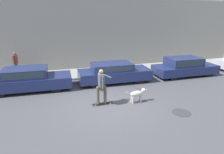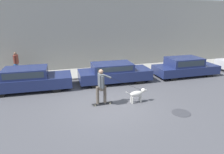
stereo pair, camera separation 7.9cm
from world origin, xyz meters
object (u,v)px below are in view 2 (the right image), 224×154
object	(u,v)px
skateboarder	(101,85)
parked_car_1	(114,73)
parked_car_0	(29,79)
parked_car_2	(185,67)
pedestrian_with_bag	(16,63)
dog	(137,94)

from	to	relation	value
skateboarder	parked_car_1	bearing A→B (deg)	61.19
parked_car_0	skateboarder	world-z (taller)	skateboarder
parked_car_0	parked_car_2	xyz separation A→B (m)	(10.14, -0.00, -0.01)
parked_car_1	pedestrian_with_bag	size ratio (longest dim) A/B	2.80
parked_car_0	pedestrian_with_bag	world-z (taller)	pedestrian_with_bag
parked_car_2	skateboarder	bearing A→B (deg)	-155.36
parked_car_2	pedestrian_with_bag	size ratio (longest dim) A/B	2.74
parked_car_1	dog	xyz separation A→B (m)	(0.21, -3.23, -0.18)
skateboarder	pedestrian_with_bag	world-z (taller)	skateboarder
parked_car_0	dog	distance (m)	6.12
parked_car_0	parked_car_2	size ratio (longest dim) A/B	1.04
parked_car_2	dog	world-z (taller)	parked_car_2
parked_car_2	pedestrian_with_bag	world-z (taller)	pedestrian_with_bag
parked_car_0	skateboarder	xyz separation A→B (m)	(3.46, -3.04, 0.36)
parked_car_2	pedestrian_with_bag	distance (m)	11.57
parked_car_0	pedestrian_with_bag	size ratio (longest dim) A/B	2.86
parked_car_1	parked_car_2	world-z (taller)	parked_car_2
dog	parked_car_2	bearing A→B (deg)	28.17
parked_car_2	parked_car_0	bearing A→B (deg)	-179.87
parked_car_2	skateboarder	world-z (taller)	skateboarder
dog	skateboarder	xyz separation A→B (m)	(-1.73, 0.19, 0.55)
dog	skateboarder	bearing A→B (deg)	168.66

